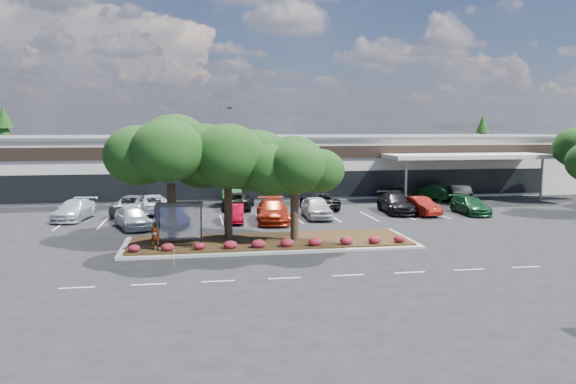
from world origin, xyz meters
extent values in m
plane|color=black|center=(0.00, 0.00, 0.00)|extent=(160.00, 160.00, 0.00)
cube|color=silver|center=(0.00, 34.00, 3.00)|extent=(80.00, 20.00, 6.00)
cube|color=#535355|center=(0.00, 34.00, 6.10)|extent=(80.40, 20.40, 0.30)
cube|color=black|center=(0.00, 23.95, 4.80)|extent=(80.00, 0.25, 1.20)
cube|color=black|center=(0.00, 23.95, 1.60)|extent=(60.00, 0.18, 2.60)
cube|color=#B70D1C|center=(-6.00, 23.88, 4.80)|extent=(6.00, 0.12, 1.00)
cube|color=silver|center=(20.00, 21.50, 4.40)|extent=(16.00, 5.00, 0.40)
cylinder|color=slate|center=(13.00, 19.50, 2.10)|extent=(0.24, 0.24, 4.20)
cylinder|color=slate|center=(27.00, 19.50, 2.10)|extent=(0.24, 0.24, 4.20)
cube|color=#A1A19C|center=(-2.00, 4.00, 0.07)|extent=(18.00, 6.00, 0.15)
cube|color=#483316|center=(-2.00, 4.00, 0.20)|extent=(17.20, 5.20, 0.12)
cube|color=silver|center=(-12.00, -4.00, 0.01)|extent=(1.60, 0.12, 0.01)
cube|color=silver|center=(-8.80, -4.00, 0.01)|extent=(1.60, 0.12, 0.01)
cube|color=silver|center=(-5.60, -4.00, 0.01)|extent=(1.60, 0.12, 0.01)
cube|color=silver|center=(-2.40, -4.00, 0.01)|extent=(1.60, 0.12, 0.01)
cube|color=silver|center=(0.80, -4.00, 0.01)|extent=(1.60, 0.12, 0.01)
cube|color=silver|center=(4.00, -4.00, 0.01)|extent=(1.60, 0.12, 0.01)
cube|color=silver|center=(7.20, -4.00, 0.01)|extent=(1.60, 0.12, 0.01)
cube|color=silver|center=(10.40, -4.00, 0.01)|extent=(1.60, 0.12, 0.01)
cube|color=silver|center=(-16.50, 13.50, 0.01)|extent=(0.12, 5.00, 0.01)
cube|color=silver|center=(-13.50, 13.50, 0.01)|extent=(0.12, 5.00, 0.01)
cube|color=silver|center=(-10.50, 13.50, 0.01)|extent=(0.12, 5.00, 0.01)
cube|color=silver|center=(-7.50, 13.50, 0.01)|extent=(0.12, 5.00, 0.01)
cube|color=silver|center=(-4.50, 13.50, 0.01)|extent=(0.12, 5.00, 0.01)
cube|color=silver|center=(-1.50, 13.50, 0.01)|extent=(0.12, 5.00, 0.01)
cube|color=silver|center=(1.50, 13.50, 0.01)|extent=(0.12, 5.00, 0.01)
cube|color=silver|center=(4.50, 13.50, 0.01)|extent=(0.12, 5.00, 0.01)
cube|color=silver|center=(7.50, 13.50, 0.01)|extent=(0.12, 5.00, 0.01)
cube|color=silver|center=(10.50, 13.50, 0.01)|extent=(0.12, 5.00, 0.01)
cube|color=silver|center=(13.50, 13.50, 0.01)|extent=(0.12, 5.00, 0.01)
cube|color=silver|center=(16.50, 13.50, 0.01)|extent=(0.12, 5.00, 0.01)
cylinder|color=black|center=(-8.75, 3.45, 1.51)|extent=(0.08, 0.08, 2.50)
cylinder|color=black|center=(-6.25, 3.45, 1.51)|extent=(0.08, 0.08, 2.50)
cylinder|color=black|center=(-8.75, 2.15, 1.51)|extent=(0.08, 0.08, 2.50)
cylinder|color=black|center=(-6.25, 2.15, 1.51)|extent=(0.08, 0.08, 2.50)
cube|color=black|center=(-7.50, 2.80, 2.80)|extent=(2.75, 1.55, 0.10)
cube|color=silver|center=(-7.50, 3.45, 1.63)|extent=(2.30, 0.03, 2.00)
cube|color=black|center=(-7.50, 3.05, 0.71)|extent=(2.00, 0.35, 0.06)
cone|color=#1A370E|center=(-30.00, 46.00, 5.00)|extent=(4.40, 4.40, 10.00)
cone|color=#1A370E|center=(34.00, 44.00, 4.50)|extent=(3.96, 3.96, 9.00)
imported|color=#594C47|center=(-8.91, 2.49, 1.05)|extent=(0.67, 0.56, 1.58)
cube|color=#A1A19C|center=(-3.76, 28.00, 0.20)|extent=(0.50, 0.50, 0.40)
cylinder|color=slate|center=(-3.76, 28.00, 4.90)|extent=(0.14, 0.14, 9.00)
cube|color=slate|center=(-3.33, 27.86, 9.25)|extent=(0.92, 0.49, 0.14)
cube|color=black|center=(-2.86, 27.70, 9.18)|extent=(0.52, 0.43, 0.18)
cube|color=tan|center=(-7.74, -1.00, 0.47)|extent=(0.03, 0.03, 0.93)
cube|color=#F7418F|center=(-7.69, -1.00, 0.86)|extent=(0.02, 0.14, 0.18)
imported|color=silver|center=(-15.90, 15.70, 0.78)|extent=(3.10, 5.69, 1.56)
imported|color=silver|center=(-11.03, 11.30, 0.72)|extent=(3.49, 5.33, 1.44)
imported|color=navy|center=(-8.31, 11.69, 0.75)|extent=(2.84, 4.84, 1.51)
imported|color=maroon|center=(-3.59, 12.43, 0.68)|extent=(1.79, 4.25, 1.36)
imported|color=#9A210C|center=(-0.67, 12.03, 0.86)|extent=(2.88, 6.08, 1.71)
imported|color=#BDBDBD|center=(3.06, 13.37, 0.85)|extent=(2.21, 5.09, 1.71)
imported|color=black|center=(10.35, 14.87, 0.82)|extent=(2.71, 5.82, 1.65)
imported|color=maroon|center=(11.92, 13.56, 0.74)|extent=(2.37, 4.69, 1.48)
imported|color=#174B26|center=(16.28, 13.24, 0.71)|extent=(2.12, 4.96, 1.42)
imported|color=#53545A|center=(-11.46, 17.53, 0.84)|extent=(3.77, 6.43, 1.68)
imported|color=#B8BEC6|center=(-10.07, 17.92, 0.81)|extent=(3.54, 6.17, 1.62)
imported|color=#1D5422|center=(-3.17, 20.98, 0.81)|extent=(1.98, 5.03, 1.63)
imported|color=black|center=(-2.68, 19.41, 0.74)|extent=(3.39, 5.70, 1.49)
imported|color=black|center=(4.36, 18.14, 0.74)|extent=(2.98, 5.54, 1.48)
imported|color=black|center=(13.05, 21.88, 0.69)|extent=(1.99, 4.75, 1.37)
imported|color=black|center=(18.72, 20.30, 0.84)|extent=(3.12, 5.42, 1.69)
imported|color=#1A4D23|center=(17.19, 22.28, 0.76)|extent=(3.31, 4.90, 1.53)
camera|label=1|loc=(-6.71, -30.14, 7.31)|focal=35.00mm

